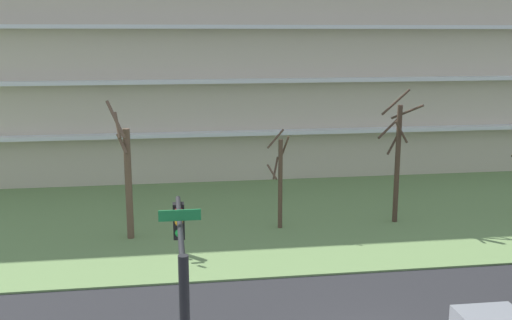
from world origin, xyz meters
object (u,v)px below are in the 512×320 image
tree_far_left (127,177)px  tree_left (280,180)px  tree_center (397,156)px  traffic_signal_mast (183,312)px

tree_far_left → tree_left: tree_far_left is taller
tree_far_left → tree_center: 13.44m
traffic_signal_mast → tree_left: bearing=73.0°
traffic_signal_mast → tree_center: bearing=56.7°
tree_left → traffic_signal_mast: traffic_signal_mast is taller
tree_left → traffic_signal_mast: size_ratio=0.83×
tree_center → traffic_signal_mast: 20.48m
tree_far_left → tree_center: size_ratio=0.97×
tree_far_left → tree_center: tree_center is taller
tree_left → traffic_signal_mast: (-5.16, -16.92, 1.58)m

